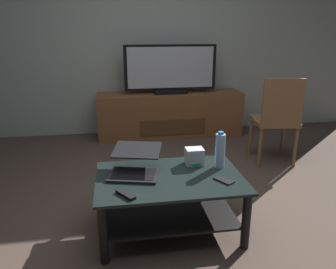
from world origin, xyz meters
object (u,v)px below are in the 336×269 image
object	(u,v)px
dining_chair	(277,117)
laptop	(135,164)
cell_phone	(224,180)
tv_remote	(126,194)
water_bottle_near	(220,151)
coffee_table	(170,194)
media_cabinet	(170,114)
router_box	(194,156)
television	(171,70)

from	to	relation	value
dining_chair	laptop	world-z (taller)	dining_chair
dining_chair	cell_phone	size ratio (longest dim) A/B	6.85
dining_chair	tv_remote	xyz separation A→B (m)	(-1.66, -1.29, -0.09)
water_bottle_near	tv_remote	xyz separation A→B (m)	(-0.72, -0.34, -0.12)
tv_remote	coffee_table	bearing A→B (deg)	1.14
tv_remote	laptop	bearing A→B (deg)	40.89
media_cabinet	dining_chair	bearing A→B (deg)	-50.72
dining_chair	router_box	distance (m)	1.41
media_cabinet	cell_phone	world-z (taller)	media_cabinet
laptop	tv_remote	world-z (taller)	laptop
dining_chair	water_bottle_near	world-z (taller)	dining_chair
router_box	cell_phone	distance (m)	0.35
television	router_box	distance (m)	2.07
coffee_table	television	xyz separation A→B (m)	(0.38, 2.21, 0.61)
coffee_table	water_bottle_near	bearing A→B (deg)	14.71
coffee_table	dining_chair	distance (m)	1.73
coffee_table	dining_chair	size ratio (longest dim) A/B	1.08
water_bottle_near	tv_remote	distance (m)	0.81
laptop	tv_remote	distance (m)	0.36
router_box	tv_remote	xyz separation A→B (m)	(-0.55, -0.43, -0.05)
coffee_table	tv_remote	distance (m)	0.42
coffee_table	router_box	distance (m)	0.36
router_box	tv_remote	bearing A→B (deg)	-142.05
laptop	router_box	world-z (taller)	laptop
television	cell_phone	xyz separation A→B (m)	(-0.02, -2.34, -0.47)
router_box	media_cabinet	bearing A→B (deg)	85.71
coffee_table	laptop	size ratio (longest dim) A/B	2.19
dining_chair	router_box	bearing A→B (deg)	-142.09
television	tv_remote	xyz separation A→B (m)	(-0.70, -2.45, -0.46)
router_box	television	bearing A→B (deg)	85.66
coffee_table	television	bearing A→B (deg)	80.28
television	coffee_table	bearing A→B (deg)	-99.72
television	dining_chair	bearing A→B (deg)	-50.20
coffee_table	tv_remote	world-z (taller)	tv_remote
router_box	water_bottle_near	xyz separation A→B (m)	(0.17, -0.09, 0.07)
television	router_box	world-z (taller)	television
laptop	cell_phone	distance (m)	0.64
laptop	router_box	size ratio (longest dim) A/B	3.51
television	laptop	size ratio (longest dim) A/B	2.57
media_cabinet	water_bottle_near	world-z (taller)	water_bottle_near
television	laptop	xyz separation A→B (m)	(-0.61, -2.11, -0.41)
coffee_table	water_bottle_near	world-z (taller)	water_bottle_near
cell_phone	tv_remote	xyz separation A→B (m)	(-0.68, -0.11, 0.01)
water_bottle_near	laptop	bearing A→B (deg)	179.87
water_bottle_near	dining_chair	bearing A→B (deg)	45.39
media_cabinet	dining_chair	distance (m)	1.54
television	dining_chair	xyz separation A→B (m)	(0.96, -1.15, -0.37)
laptop	coffee_table	bearing A→B (deg)	-24.33
laptop	router_box	xyz separation A→B (m)	(0.46, 0.08, -0.00)
media_cabinet	dining_chair	world-z (taller)	dining_chair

